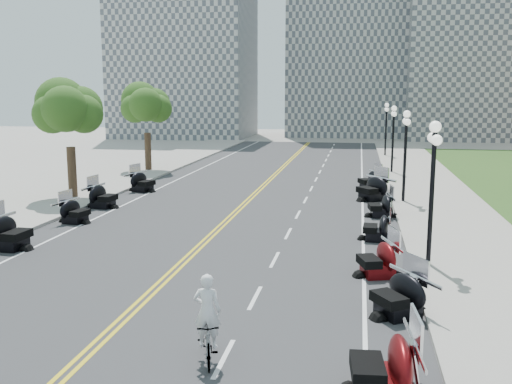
{
  "coord_description": "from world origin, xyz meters",
  "views": [
    {
      "loc": [
        6.1,
        -15.89,
        6.0
      ],
      "look_at": [
        1.99,
        6.83,
        2.0
      ],
      "focal_mm": 40.0,
      "sensor_mm": 36.0,
      "label": 1
    }
  ],
  "objects": [
    {
      "name": "ground",
      "position": [
        0.0,
        0.0,
        0.0
      ],
      "size": [
        160.0,
        160.0,
        0.0
      ],
      "primitive_type": "plane",
      "color": "gray"
    },
    {
      "name": "road",
      "position": [
        0.0,
        10.0,
        0.0
      ],
      "size": [
        16.0,
        90.0,
        0.01
      ],
      "primitive_type": "cube",
      "color": "#333335",
      "rests_on": "ground"
    },
    {
      "name": "centerline_yellow_a",
      "position": [
        -0.12,
        10.0,
        0.01
      ],
      "size": [
        0.12,
        90.0,
        0.0
      ],
      "primitive_type": "cube",
      "color": "yellow",
      "rests_on": "road"
    },
    {
      "name": "centerline_yellow_b",
      "position": [
        0.12,
        10.0,
        0.01
      ],
      "size": [
        0.12,
        90.0,
        0.0
      ],
      "primitive_type": "cube",
      "color": "yellow",
      "rests_on": "road"
    },
    {
      "name": "edge_line_north",
      "position": [
        6.4,
        10.0,
        0.01
      ],
      "size": [
        0.12,
        90.0,
        0.0
      ],
      "primitive_type": "cube",
      "color": "white",
      "rests_on": "road"
    },
    {
      "name": "edge_line_south",
      "position": [
        -6.4,
        10.0,
        0.01
      ],
      "size": [
        0.12,
        90.0,
        0.0
      ],
      "primitive_type": "cube",
      "color": "white",
      "rests_on": "road"
    },
    {
      "name": "lane_dash_5",
      "position": [
        3.2,
        -4.0,
        0.01
      ],
      "size": [
        0.12,
        2.0,
        0.0
      ],
      "primitive_type": "cube",
      "color": "white",
      "rests_on": "road"
    },
    {
      "name": "lane_dash_6",
      "position": [
        3.2,
        0.0,
        0.01
      ],
      "size": [
        0.12,
        2.0,
        0.0
      ],
      "primitive_type": "cube",
      "color": "white",
      "rests_on": "road"
    },
    {
      "name": "lane_dash_7",
      "position": [
        3.2,
        4.0,
        0.01
      ],
      "size": [
        0.12,
        2.0,
        0.0
      ],
      "primitive_type": "cube",
      "color": "white",
      "rests_on": "road"
    },
    {
      "name": "lane_dash_8",
      "position": [
        3.2,
        8.0,
        0.01
      ],
      "size": [
        0.12,
        2.0,
        0.0
      ],
      "primitive_type": "cube",
      "color": "white",
      "rests_on": "road"
    },
    {
      "name": "lane_dash_9",
      "position": [
        3.2,
        12.0,
        0.01
      ],
      "size": [
        0.12,
        2.0,
        0.0
      ],
      "primitive_type": "cube",
      "color": "white",
      "rests_on": "road"
    },
    {
      "name": "lane_dash_10",
      "position": [
        3.2,
        16.0,
        0.01
      ],
      "size": [
        0.12,
        2.0,
        0.0
      ],
      "primitive_type": "cube",
      "color": "white",
      "rests_on": "road"
    },
    {
      "name": "lane_dash_11",
      "position": [
        3.2,
        20.0,
        0.01
      ],
      "size": [
        0.12,
        2.0,
        0.0
      ],
      "primitive_type": "cube",
      "color": "white",
      "rests_on": "road"
    },
    {
      "name": "lane_dash_12",
      "position": [
        3.2,
        24.0,
        0.01
      ],
      "size": [
        0.12,
        2.0,
        0.0
      ],
      "primitive_type": "cube",
      "color": "white",
      "rests_on": "road"
    },
    {
      "name": "lane_dash_13",
      "position": [
        3.2,
        28.0,
        0.01
      ],
      "size": [
        0.12,
        2.0,
        0.0
      ],
      "primitive_type": "cube",
      "color": "white",
      "rests_on": "road"
    },
    {
      "name": "lane_dash_14",
      "position": [
        3.2,
        32.0,
        0.01
      ],
      "size": [
        0.12,
        2.0,
        0.0
      ],
      "primitive_type": "cube",
      "color": "white",
      "rests_on": "road"
    },
    {
      "name": "lane_dash_15",
      "position": [
        3.2,
        36.0,
        0.01
      ],
      "size": [
        0.12,
        2.0,
        0.0
      ],
      "primitive_type": "cube",
      "color": "white",
      "rests_on": "road"
    },
    {
      "name": "lane_dash_16",
      "position": [
        3.2,
        40.0,
        0.01
      ],
      "size": [
        0.12,
        2.0,
        0.0
      ],
      "primitive_type": "cube",
      "color": "white",
      "rests_on": "road"
    },
    {
      "name": "lane_dash_17",
      "position": [
        3.2,
        44.0,
        0.01
      ],
      "size": [
        0.12,
        2.0,
        0.0
      ],
      "primitive_type": "cube",
      "color": "white",
      "rests_on": "road"
    },
    {
      "name": "lane_dash_18",
      "position": [
        3.2,
        48.0,
        0.01
      ],
      "size": [
        0.12,
        2.0,
        0.0
      ],
      "primitive_type": "cube",
      "color": "white",
      "rests_on": "road"
    },
    {
      "name": "lane_dash_19",
      "position": [
        3.2,
        52.0,
        0.01
      ],
      "size": [
        0.12,
        2.0,
        0.0
      ],
      "primitive_type": "cube",
      "color": "white",
      "rests_on": "road"
    },
    {
      "name": "sidewalk_north",
      "position": [
        10.5,
        10.0,
        0.07
      ],
      "size": [
        5.0,
        90.0,
        0.15
      ],
      "primitive_type": "cube",
      "color": "#9E9991",
      "rests_on": "ground"
    },
    {
      "name": "sidewalk_south",
      "position": [
        -10.5,
        10.0,
        0.07
      ],
      "size": [
        5.0,
        90.0,
        0.15
      ],
      "primitive_type": "cube",
      "color": "#9E9991",
      "rests_on": "ground"
    },
    {
      "name": "distant_block_a",
      "position": [
        -18.0,
        62.0,
        13.0
      ],
      "size": [
        18.0,
        14.0,
        26.0
      ],
      "primitive_type": "cube",
      "color": "gray",
      "rests_on": "ground"
    },
    {
      "name": "distant_block_b",
      "position": [
        4.0,
        68.0,
        15.0
      ],
      "size": [
        16.0,
        12.0,
        30.0
      ],
      "primitive_type": "cube",
      "color": "gray",
      "rests_on": "ground"
    },
    {
      "name": "distant_block_c",
      "position": [
        22.0,
        65.0,
        11.0
      ],
      "size": [
        20.0,
        14.0,
        22.0
      ],
      "primitive_type": "cube",
      "color": "gray",
      "rests_on": "ground"
    },
    {
      "name": "street_lamp_2",
      "position": [
        8.6,
        4.0,
        2.6
      ],
      "size": [
        0.5,
        1.2,
        4.9
      ],
      "primitive_type": null,
      "color": "black",
      "rests_on": "sidewalk_north"
    },
    {
      "name": "street_lamp_3",
      "position": [
        8.6,
        16.0,
        2.6
      ],
      "size": [
        0.5,
        1.2,
        4.9
      ],
      "primitive_type": null,
      "color": "black",
      "rests_on": "sidewalk_north"
    },
    {
      "name": "street_lamp_4",
      "position": [
        8.6,
        28.0,
        2.6
      ],
      "size": [
        0.5,
        1.2,
        4.9
      ],
      "primitive_type": null,
      "color": "black",
      "rests_on": "sidewalk_north"
    },
    {
      "name": "street_lamp_5",
      "position": [
        8.6,
        40.0,
        2.6
      ],
      "size": [
        0.5,
        1.2,
        4.9
      ],
      "primitive_type": null,
      "color": "black",
      "rests_on": "sidewalk_north"
    },
    {
      "name": "tree_3",
      "position": [
        -10.0,
        14.0,
        4.75
      ],
      "size": [
        4.8,
        4.8,
        9.2
      ],
      "primitive_type": null,
      "color": "#235619",
      "rests_on": "sidewalk_south"
    },
    {
      "name": "tree_4",
      "position": [
        -10.0,
        26.0,
        4.75
      ],
      "size": [
        4.8,
        4.8,
        9.2
      ],
      "primitive_type": null,
      "color": "#235619",
      "rests_on": "sidewalk_south"
    },
    {
      "name": "motorcycle_n_4",
      "position": [
        6.73,
        -5.03,
        0.72
      ],
      "size": [
        2.22,
        2.22,
        1.44
      ],
      "primitive_type": null,
      "rotation": [
        0.0,
        0.0,
        -1.49
      ],
      "color": "#590A0C",
      "rests_on": "road"
    },
    {
      "name": "motorcycle_n_5",
      "position": [
        7.28,
        -0.69,
        0.66
      ],
      "size": [
        2.63,
        2.63,
        1.33
      ],
      "primitive_type": null,
      "rotation": [
        0.0,
        0.0,
        -0.99
      ],
      "color": "black",
      "rests_on": "road"
    },
    {
      "name": "motorcycle_n_6",
      "position": [
        6.84,
        2.74,
        0.66
      ],
      "size": [
        2.36,
        2.36,
        1.31
      ],
      "primitive_type": null,
      "rotation": [
        0.0,
        0.0,
        -1.26
      ],
      "color": "#590A0C",
      "rests_on": "road"
    },
    {
      "name": "motorcycle_n_7",
      "position": [
        6.95,
        7.5,
        0.62
      ],
      "size": [
        1.88,
        1.88,
        1.25
      ],
      "primitive_type": null,
      "rotation": [
        0.0,
        0.0,
        -1.63
      ],
      "color": "black",
      "rests_on": "road"
    },
    {
      "name": "motorcycle_n_8",
      "position": [
        7.25,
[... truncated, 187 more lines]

